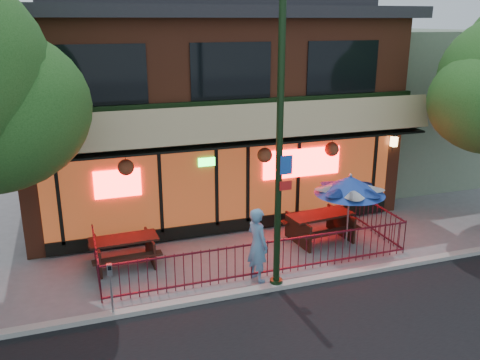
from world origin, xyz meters
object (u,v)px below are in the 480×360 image
object	(u,v)px
patio_umbrella	(350,185)
pedestrian	(257,245)
picnic_table_left	(124,247)
parking_meter_near	(111,281)
street_light	(279,166)
picnic_table_right	(320,223)

from	to	relation	value
patio_umbrella	pedestrian	size ratio (longest dim) A/B	1.17
picnic_table_left	parking_meter_near	size ratio (longest dim) A/B	1.41
picnic_table_left	patio_umbrella	distance (m)	6.50
patio_umbrella	parking_meter_near	size ratio (longest dim) A/B	1.73
street_light	picnic_table_left	size ratio (longest dim) A/B	3.76
street_light	picnic_table_left	distance (m)	4.99
picnic_table_right	parking_meter_near	distance (m)	6.77
street_light	parking_meter_near	xyz separation A→B (m)	(-4.00, -0.08, -2.26)
picnic_table_left	parking_meter_near	distance (m)	2.64
street_light	pedestrian	distance (m)	2.25
picnic_table_left	parking_meter_near	bearing A→B (deg)	-102.46
picnic_table_left	picnic_table_right	distance (m)	5.79
picnic_table_left	picnic_table_right	world-z (taller)	picnic_table_right
street_light	patio_umbrella	bearing A→B (deg)	26.90
picnic_table_left	picnic_table_right	size ratio (longest dim) A/B	0.88
picnic_table_right	patio_umbrella	world-z (taller)	patio_umbrella
pedestrian	street_light	bearing A→B (deg)	-163.02
street_light	parking_meter_near	size ratio (longest dim) A/B	5.32
patio_umbrella	picnic_table_right	bearing A→B (deg)	119.82
street_light	picnic_table_right	xyz separation A→B (m)	(2.35, 2.22, -2.60)
parking_meter_near	pedestrian	bearing A→B (deg)	8.97
parking_meter_near	street_light	bearing A→B (deg)	1.11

